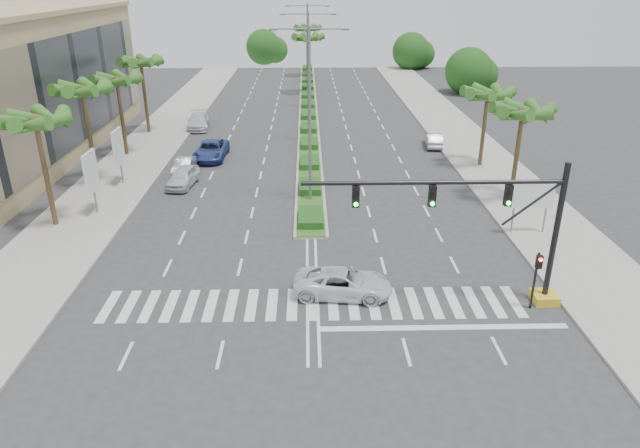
% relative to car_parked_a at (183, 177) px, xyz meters
% --- Properties ---
extents(ground, '(160.00, 160.00, 0.00)m').
position_rel_car_parked_a_xyz_m(ground, '(9.76, -17.58, -0.73)').
color(ground, '#333335').
rests_on(ground, ground).
extents(footpath_right, '(6.00, 120.00, 0.15)m').
position_rel_car_parked_a_xyz_m(footpath_right, '(24.96, 2.42, -0.66)').
color(footpath_right, gray).
rests_on(footpath_right, ground).
extents(footpath_left, '(6.00, 120.00, 0.15)m').
position_rel_car_parked_a_xyz_m(footpath_left, '(-5.44, 2.42, -0.66)').
color(footpath_left, gray).
rests_on(footpath_left, ground).
extents(median, '(2.20, 75.00, 0.20)m').
position_rel_car_parked_a_xyz_m(median, '(9.76, 27.42, -0.63)').
color(median, gray).
rests_on(median, ground).
extents(median_grass, '(1.80, 75.00, 0.04)m').
position_rel_car_parked_a_xyz_m(median_grass, '(9.76, 27.42, -0.51)').
color(median_grass, '#2E6221').
rests_on(median_grass, median).
extents(building, '(12.00, 36.00, 12.00)m').
position_rel_car_parked_a_xyz_m(building, '(-16.24, 8.42, 5.27)').
color(building, tan).
rests_on(building, ground).
extents(signal_gantry, '(12.60, 1.20, 7.20)m').
position_rel_car_parked_a_xyz_m(signal_gantry, '(19.03, -17.58, 2.73)').
color(signal_gantry, gold).
rests_on(signal_gantry, ground).
extents(pedestrian_signal, '(0.28, 0.36, 3.00)m').
position_rel_car_parked_a_xyz_m(pedestrian_signal, '(20.36, -18.26, 1.31)').
color(pedestrian_signal, black).
rests_on(pedestrian_signal, ground).
extents(direction_sign, '(2.70, 0.11, 3.40)m').
position_rel_car_parked_a_xyz_m(direction_sign, '(23.26, -9.59, 1.72)').
color(direction_sign, slate).
rests_on(direction_sign, ground).
extents(billboard_near, '(0.18, 2.10, 4.35)m').
position_rel_car_parked_a_xyz_m(billboard_near, '(-4.74, -5.58, 2.23)').
color(billboard_near, slate).
rests_on(billboard_near, ground).
extents(billboard_far, '(0.18, 2.10, 4.35)m').
position_rel_car_parked_a_xyz_m(billboard_far, '(-4.74, 0.42, 2.23)').
color(billboard_far, slate).
rests_on(billboard_far, ground).
extents(palm_left_near, '(4.57, 4.68, 7.55)m').
position_rel_car_parked_a_xyz_m(palm_left_near, '(-6.74, -7.58, 5.96)').
color(palm_left_near, brown).
rests_on(palm_left_near, ground).
extents(palm_left_mid, '(4.57, 4.68, 7.95)m').
position_rel_car_parked_a_xyz_m(palm_left_mid, '(-6.74, 0.42, 6.35)').
color(palm_left_mid, brown).
rests_on(palm_left_mid, ground).
extents(palm_left_far, '(4.57, 4.68, 7.35)m').
position_rel_car_parked_a_xyz_m(palm_left_far, '(-6.74, 8.42, 5.76)').
color(palm_left_far, brown).
rests_on(palm_left_far, ground).
extents(palm_left_end, '(4.57, 4.68, 7.75)m').
position_rel_car_parked_a_xyz_m(palm_left_end, '(-6.74, 16.42, 6.15)').
color(palm_left_end, brown).
rests_on(palm_left_end, ground).
extents(palm_right_near, '(4.57, 4.68, 7.05)m').
position_rel_car_parked_a_xyz_m(palm_right_near, '(24.26, -3.58, 5.47)').
color(palm_right_near, brown).
rests_on(palm_right_near, ground).
extents(palm_right_far, '(4.57, 4.68, 6.75)m').
position_rel_car_parked_a_xyz_m(palm_right_far, '(24.26, 4.42, 5.18)').
color(palm_right_far, brown).
rests_on(palm_right_far, ground).
extents(palm_median_a, '(4.57, 4.68, 8.05)m').
position_rel_car_parked_a_xyz_m(palm_median_a, '(9.76, 37.42, 6.44)').
color(palm_median_a, brown).
rests_on(palm_median_a, ground).
extents(palm_median_b, '(4.57, 4.68, 8.05)m').
position_rel_car_parked_a_xyz_m(palm_median_b, '(9.76, 52.42, 6.44)').
color(palm_median_b, brown).
rests_on(palm_median_b, ground).
extents(streetlight_near, '(5.10, 0.25, 12.00)m').
position_rel_car_parked_a_xyz_m(streetlight_near, '(9.76, -3.58, 6.08)').
color(streetlight_near, slate).
rests_on(streetlight_near, ground).
extents(streetlight_mid, '(5.10, 0.25, 12.00)m').
position_rel_car_parked_a_xyz_m(streetlight_mid, '(9.76, 12.42, 6.08)').
color(streetlight_mid, slate).
rests_on(streetlight_mid, ground).
extents(streetlight_far, '(5.10, 0.25, 12.00)m').
position_rel_car_parked_a_xyz_m(streetlight_far, '(9.76, 28.42, 6.08)').
color(streetlight_far, slate).
rests_on(streetlight_far, ground).
extents(car_parked_a, '(2.29, 4.48, 1.46)m').
position_rel_car_parked_a_xyz_m(car_parked_a, '(0.00, 0.00, 0.00)').
color(car_parked_a, silver).
rests_on(car_parked_a, ground).
extents(car_parked_b, '(1.49, 3.92, 1.28)m').
position_rel_car_parked_a_xyz_m(car_parked_b, '(-0.50, 2.99, -0.09)').
color(car_parked_b, '#B2B3B7').
rests_on(car_parked_b, ground).
extents(car_parked_c, '(2.71, 5.58, 1.53)m').
position_rel_car_parked_a_xyz_m(car_parked_c, '(1.08, 7.24, 0.03)').
color(car_parked_c, navy).
rests_on(car_parked_c, ground).
extents(car_parked_d, '(2.58, 5.44, 1.53)m').
position_rel_car_parked_a_xyz_m(car_parked_d, '(-1.94, 18.29, 0.03)').
color(car_parked_d, silver).
rests_on(car_parked_d, ground).
extents(car_crossing, '(5.17, 2.84, 1.37)m').
position_rel_car_parked_a_xyz_m(car_crossing, '(11.30, -16.70, -0.04)').
color(car_crossing, silver).
rests_on(car_crossing, ground).
extents(car_right, '(1.79, 4.12, 1.32)m').
position_rel_car_parked_a_xyz_m(car_right, '(21.56, 10.59, -0.07)').
color(car_right, '#B8B8BE').
rests_on(car_right, ground).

